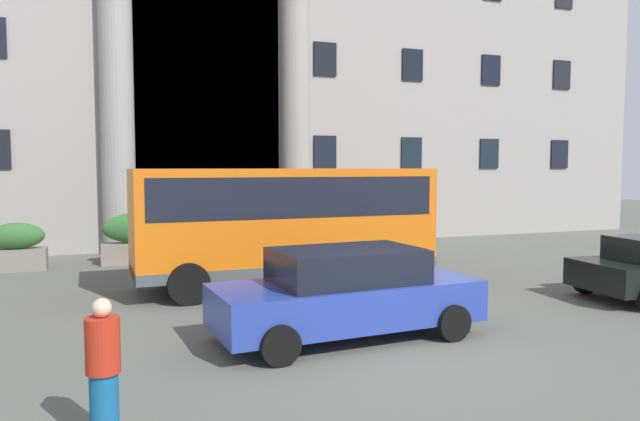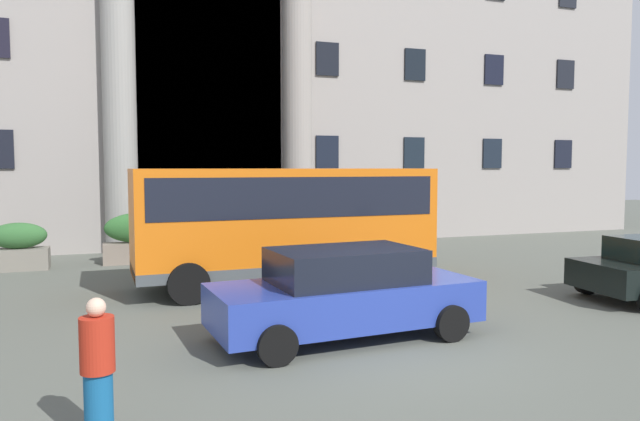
{
  "view_description": "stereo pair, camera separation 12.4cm",
  "coord_description": "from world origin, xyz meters",
  "px_view_note": "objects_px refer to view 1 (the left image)",
  "views": [
    {
      "loc": [
        -4.28,
        -8.32,
        2.94
      ],
      "look_at": [
        0.34,
        4.27,
        1.95
      ],
      "focal_mm": 33.36,
      "sensor_mm": 36.0,
      "label": 1
    },
    {
      "loc": [
        -4.16,
        -8.36,
        2.94
      ],
      "look_at": [
        0.34,
        4.27,
        1.95
      ],
      "focal_mm": 33.36,
      "sensor_mm": 36.0,
      "label": 2
    }
  ],
  "objects_px": {
    "orange_minibus": "(285,217)",
    "bus_stop_sign": "(413,208)",
    "hedge_planter_far_east": "(16,248)",
    "hedge_planter_east": "(138,239)",
    "parked_sedan_second": "(347,293)",
    "motorcycle_near_kerb": "(366,283)",
    "pedestrian_child_trailing": "(103,371)"
  },
  "relations": [
    {
      "from": "hedge_planter_east",
      "to": "hedge_planter_far_east",
      "type": "bearing_deg",
      "value": -176.3
    },
    {
      "from": "orange_minibus",
      "to": "hedge_planter_east",
      "type": "distance_m",
      "value": 6.01
    },
    {
      "from": "hedge_planter_east",
      "to": "motorcycle_near_kerb",
      "type": "xyz_separation_m",
      "value": [
        4.27,
        -7.4,
        -0.29
      ]
    },
    {
      "from": "motorcycle_near_kerb",
      "to": "pedestrian_child_trailing",
      "type": "height_order",
      "value": "pedestrian_child_trailing"
    },
    {
      "from": "hedge_planter_east",
      "to": "parked_sedan_second",
      "type": "bearing_deg",
      "value": -73.07
    },
    {
      "from": "hedge_planter_east",
      "to": "orange_minibus",
      "type": "bearing_deg",
      "value": -57.45
    },
    {
      "from": "orange_minibus",
      "to": "bus_stop_sign",
      "type": "relative_size",
      "value": 2.62
    },
    {
      "from": "orange_minibus",
      "to": "bus_stop_sign",
      "type": "bearing_deg",
      "value": 20.02
    },
    {
      "from": "parked_sedan_second",
      "to": "motorcycle_near_kerb",
      "type": "relative_size",
      "value": 2.38
    },
    {
      "from": "motorcycle_near_kerb",
      "to": "pedestrian_child_trailing",
      "type": "xyz_separation_m",
      "value": [
        -5.28,
        -4.89,
        0.32
      ]
    },
    {
      "from": "parked_sedan_second",
      "to": "motorcycle_near_kerb",
      "type": "height_order",
      "value": "parked_sedan_second"
    },
    {
      "from": "orange_minibus",
      "to": "parked_sedan_second",
      "type": "relative_size",
      "value": 1.54
    },
    {
      "from": "hedge_planter_far_east",
      "to": "hedge_planter_east",
      "type": "xyz_separation_m",
      "value": [
        3.32,
        0.21,
        0.09
      ]
    },
    {
      "from": "bus_stop_sign",
      "to": "hedge_planter_far_east",
      "type": "relative_size",
      "value": 1.73
    },
    {
      "from": "orange_minibus",
      "to": "hedge_planter_far_east",
      "type": "xyz_separation_m",
      "value": [
        -6.51,
        4.79,
        -1.06
      ]
    },
    {
      "from": "bus_stop_sign",
      "to": "motorcycle_near_kerb",
      "type": "bearing_deg",
      "value": -129.59
    },
    {
      "from": "motorcycle_near_kerb",
      "to": "hedge_planter_east",
      "type": "bearing_deg",
      "value": 127.1
    },
    {
      "from": "orange_minibus",
      "to": "bus_stop_sign",
      "type": "distance_m",
      "value": 4.82
    },
    {
      "from": "hedge_planter_east",
      "to": "pedestrian_child_trailing",
      "type": "xyz_separation_m",
      "value": [
        -1.01,
        -12.29,
        0.04
      ]
    },
    {
      "from": "orange_minibus",
      "to": "parked_sedan_second",
      "type": "distance_m",
      "value": 4.66
    },
    {
      "from": "orange_minibus",
      "to": "motorcycle_near_kerb",
      "type": "height_order",
      "value": "orange_minibus"
    },
    {
      "from": "pedestrian_child_trailing",
      "to": "motorcycle_near_kerb",
      "type": "bearing_deg",
      "value": 25.72
    },
    {
      "from": "parked_sedan_second",
      "to": "pedestrian_child_trailing",
      "type": "height_order",
      "value": "pedestrian_child_trailing"
    },
    {
      "from": "bus_stop_sign",
      "to": "hedge_planter_far_east",
      "type": "distance_m",
      "value": 11.47
    },
    {
      "from": "orange_minibus",
      "to": "hedge_planter_far_east",
      "type": "relative_size",
      "value": 4.53
    },
    {
      "from": "hedge_planter_far_east",
      "to": "pedestrian_child_trailing",
      "type": "relative_size",
      "value": 1.02
    },
    {
      "from": "orange_minibus",
      "to": "parked_sedan_second",
      "type": "xyz_separation_m",
      "value": [
        -0.28,
        -4.56,
        -0.94
      ]
    },
    {
      "from": "hedge_planter_far_east",
      "to": "hedge_planter_east",
      "type": "bearing_deg",
      "value": 3.7
    },
    {
      "from": "hedge_planter_far_east",
      "to": "parked_sedan_second",
      "type": "distance_m",
      "value": 11.24
    },
    {
      "from": "hedge_planter_east",
      "to": "parked_sedan_second",
      "type": "height_order",
      "value": "parked_sedan_second"
    },
    {
      "from": "orange_minibus",
      "to": "hedge_planter_far_east",
      "type": "distance_m",
      "value": 8.15
    },
    {
      "from": "hedge_planter_far_east",
      "to": "hedge_planter_east",
      "type": "distance_m",
      "value": 3.33
    }
  ]
}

